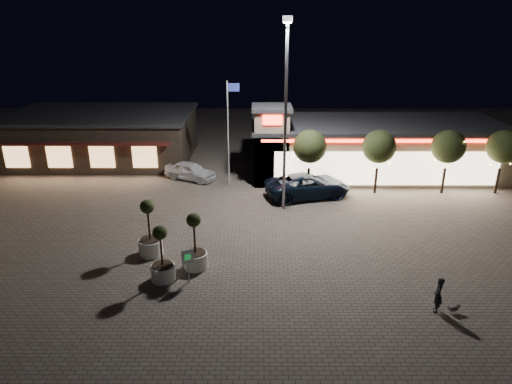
{
  "coord_description": "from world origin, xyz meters",
  "views": [
    {
      "loc": [
        0.18,
        -20.85,
        12.25
      ],
      "look_at": [
        0.13,
        6.0,
        1.97
      ],
      "focal_mm": 32.0,
      "sensor_mm": 36.0,
      "label": 1
    }
  ],
  "objects_px": {
    "pedestrian": "(438,295)",
    "planter_mid": "(162,264)",
    "white_sedan": "(190,171)",
    "valet_sign": "(188,260)",
    "pickup_truck": "(308,185)",
    "planter_left": "(150,238)"
  },
  "relations": [
    {
      "from": "pickup_truck",
      "to": "white_sedan",
      "type": "relative_size",
      "value": 1.45
    },
    {
      "from": "pickup_truck",
      "to": "valet_sign",
      "type": "relative_size",
      "value": 3.45
    },
    {
      "from": "pickup_truck",
      "to": "planter_mid",
      "type": "bearing_deg",
      "value": 128.78
    },
    {
      "from": "planter_left",
      "to": "planter_mid",
      "type": "height_order",
      "value": "planter_left"
    },
    {
      "from": "planter_mid",
      "to": "valet_sign",
      "type": "relative_size",
      "value": 1.66
    },
    {
      "from": "white_sedan",
      "to": "valet_sign",
      "type": "relative_size",
      "value": 2.39
    },
    {
      "from": "pedestrian",
      "to": "valet_sign",
      "type": "distance_m",
      "value": 11.62
    },
    {
      "from": "pickup_truck",
      "to": "white_sedan",
      "type": "xyz_separation_m",
      "value": [
        -9.05,
        3.75,
        -0.13
      ]
    },
    {
      "from": "white_sedan",
      "to": "pickup_truck",
      "type": "bearing_deg",
      "value": -86.6
    },
    {
      "from": "planter_left",
      "to": "valet_sign",
      "type": "distance_m",
      "value": 3.79
    },
    {
      "from": "pickup_truck",
      "to": "valet_sign",
      "type": "xyz_separation_m",
      "value": [
        -7.06,
        -11.57,
        0.39
      ]
    },
    {
      "from": "planter_mid",
      "to": "valet_sign",
      "type": "bearing_deg",
      "value": -8.6
    },
    {
      "from": "pedestrian",
      "to": "planter_mid",
      "type": "bearing_deg",
      "value": -82.26
    },
    {
      "from": "white_sedan",
      "to": "valet_sign",
      "type": "bearing_deg",
      "value": -146.69
    },
    {
      "from": "valet_sign",
      "to": "pedestrian",
      "type": "bearing_deg",
      "value": -11.89
    },
    {
      "from": "white_sedan",
      "to": "planter_mid",
      "type": "distance_m",
      "value": 15.14
    },
    {
      "from": "planter_left",
      "to": "valet_sign",
      "type": "xyz_separation_m",
      "value": [
        2.49,
        -2.84,
        0.25
      ]
    },
    {
      "from": "valet_sign",
      "to": "planter_mid",
      "type": "bearing_deg",
      "value": 171.4
    },
    {
      "from": "valet_sign",
      "to": "pickup_truck",
      "type": "bearing_deg",
      "value": 58.62
    },
    {
      "from": "pickup_truck",
      "to": "valet_sign",
      "type": "height_order",
      "value": "valet_sign"
    },
    {
      "from": "planter_mid",
      "to": "valet_sign",
      "type": "height_order",
      "value": "planter_mid"
    },
    {
      "from": "planter_left",
      "to": "pickup_truck",
      "type": "bearing_deg",
      "value": 42.44
    }
  ]
}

